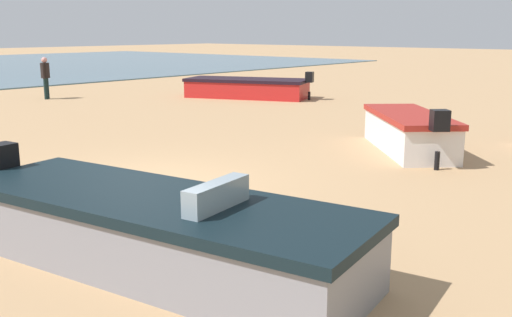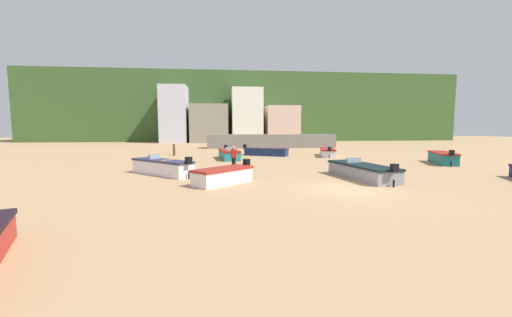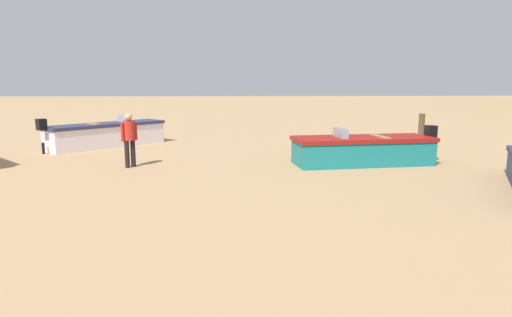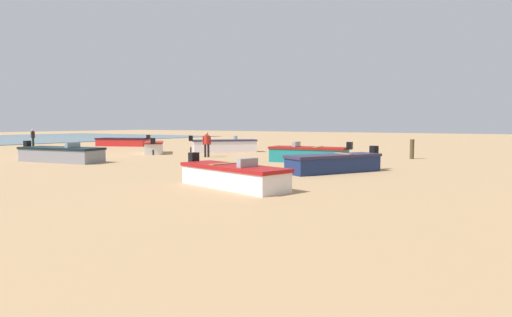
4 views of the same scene
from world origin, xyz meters
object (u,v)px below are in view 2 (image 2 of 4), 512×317
object	(u,v)px
boat_white_8	(162,167)
mooring_post_near_water	(174,150)
boat_white_0	(327,152)
beach_walker_foreground	(234,156)
boat_white_3	(223,176)
boat_grey_4	(362,171)
boat_navy_6	(266,152)
boat_teal_2	(229,154)
boat_teal_5	(443,158)

from	to	relation	value
boat_white_8	mooring_post_near_water	xyz separation A→B (m)	(-1.19, 13.28, 0.11)
boat_white_0	beach_walker_foreground	bearing A→B (deg)	-122.31
beach_walker_foreground	boat_white_8	bearing A→B (deg)	71.28
boat_white_0	mooring_post_near_water	distance (m)	15.66
boat_white_3	boat_white_8	distance (m)	5.12
boat_white_3	boat_grey_4	xyz separation A→B (m)	(7.86, 0.81, -0.01)
boat_white_3	boat_navy_6	distance (m)	16.31
boat_navy_6	beach_walker_foreground	world-z (taller)	beach_walker_foreground
boat_white_3	boat_teal_2	bearing A→B (deg)	-46.48
boat_teal_2	boat_white_8	bearing A→B (deg)	57.44
boat_teal_5	boat_white_8	xyz separation A→B (m)	(-21.28, -3.60, 0.01)
boat_navy_6	beach_walker_foreground	size ratio (longest dim) A/B	2.83
boat_white_3	mooring_post_near_water	distance (m)	17.50
boat_teal_5	boat_white_8	world-z (taller)	boat_white_8
boat_teal_5	beach_walker_foreground	bearing A→B (deg)	-152.12
boat_white_3	boat_white_8	world-z (taller)	boat_white_8
boat_white_0	mooring_post_near_water	size ratio (longest dim) A/B	3.95
boat_teal_5	mooring_post_near_water	xyz separation A→B (m)	(-22.47, 9.68, 0.12)
boat_grey_4	boat_white_0	bearing A→B (deg)	69.74
boat_grey_4	boat_teal_5	bearing A→B (deg)	24.04
boat_white_0	boat_teal_2	bearing A→B (deg)	-153.76
boat_white_3	beach_walker_foreground	xyz separation A→B (m)	(0.76, 5.47, 0.52)
boat_teal_2	boat_white_3	world-z (taller)	boat_teal_2
boat_teal_5	mooring_post_near_water	world-z (taller)	boat_teal_5
boat_teal_5	boat_navy_6	distance (m)	15.64
boat_white_0	beach_walker_foreground	world-z (taller)	beach_walker_foreground
mooring_post_near_water	boat_navy_6	bearing A→B (deg)	-6.80
boat_white_0	boat_grey_4	distance (m)	14.04
boat_teal_5	boat_grey_4	bearing A→B (deg)	-124.70
boat_navy_6	boat_white_8	distance (m)	14.66
boat_grey_4	boat_navy_6	size ratio (longest dim) A/B	1.18
boat_white_0	boat_white_3	world-z (taller)	boat_white_3
boat_white_3	mooring_post_near_water	bearing A→B (deg)	-27.38
boat_teal_2	boat_white_3	xyz separation A→B (m)	(-0.62, -12.58, -0.01)
boat_navy_6	boat_teal_5	bearing A→B (deg)	84.89
boat_navy_6	boat_white_8	xyz separation A→B (m)	(-8.19, -12.16, 0.07)
boat_teal_5	boat_navy_6	size ratio (longest dim) A/B	0.93
boat_teal_2	boat_navy_6	size ratio (longest dim) A/B	1.01
boat_white_8	boat_teal_5	bearing A→B (deg)	-36.15
boat_white_0	boat_navy_6	bearing A→B (deg)	-175.26
boat_teal_2	boat_teal_5	world-z (taller)	boat_teal_5
boat_white_8	beach_walker_foreground	xyz separation A→B (m)	(4.47, 1.95, 0.47)
boat_white_8	beach_walker_foreground	world-z (taller)	beach_walker_foreground
boat_teal_2	boat_white_8	distance (m)	10.04
boat_teal_2	beach_walker_foreground	xyz separation A→B (m)	(0.14, -7.11, 0.51)
boat_grey_4	boat_navy_6	xyz separation A→B (m)	(-3.38, 14.87, -0.02)
boat_teal_2	boat_white_3	bearing A→B (deg)	80.18
boat_teal_5	mooring_post_near_water	distance (m)	24.46
boat_teal_2	boat_grey_4	bearing A→B (deg)	114.60
boat_navy_6	boat_teal_2	bearing A→B (deg)	-23.12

